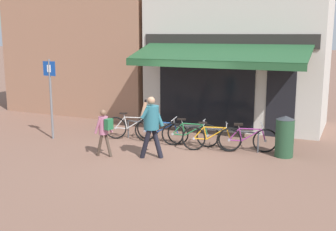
% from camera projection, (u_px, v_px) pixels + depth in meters
% --- Properties ---
extents(ground_plane, '(160.00, 160.00, 0.00)m').
position_uv_depth(ground_plane, '(171.00, 153.00, 11.61)').
color(ground_plane, brown).
extents(shop_front, '(6.07, 4.70, 4.73)m').
position_uv_depth(shop_front, '(237.00, 58.00, 14.98)').
color(shop_front, beige).
rests_on(shop_front, ground_plane).
extents(neighbour_building, '(6.36, 4.00, 5.91)m').
position_uv_depth(neighbour_building, '(94.00, 40.00, 17.92)').
color(neighbour_building, '#9E7056').
rests_on(neighbour_building, ground_plane).
extents(bike_rack_rail, '(4.20, 0.04, 0.57)m').
position_uv_depth(bike_rack_rail, '(189.00, 129.00, 12.36)').
color(bike_rack_rail, '#47494F').
rests_on(bike_rack_rail, ground_plane).
extents(bicycle_silver, '(1.64, 0.77, 0.84)m').
position_uv_depth(bicycle_silver, '(132.00, 127.00, 13.08)').
color(bicycle_silver, black).
rests_on(bicycle_silver, ground_plane).
extents(bicycle_blue, '(1.72, 0.52, 0.80)m').
position_uv_depth(bicycle_blue, '(161.00, 131.00, 12.58)').
color(bicycle_blue, black).
rests_on(bicycle_blue, ground_plane).
extents(bicycle_green, '(1.69, 0.62, 0.82)m').
position_uv_depth(bicycle_green, '(190.00, 134.00, 12.24)').
color(bicycle_green, black).
rests_on(bicycle_green, ground_plane).
extents(bicycle_orange, '(1.63, 0.79, 0.83)m').
position_uv_depth(bicycle_orange, '(212.00, 138.00, 11.80)').
color(bicycle_orange, black).
rests_on(bicycle_orange, ground_plane).
extents(bicycle_purple, '(1.62, 0.67, 0.84)m').
position_uv_depth(bicycle_purple, '(247.00, 139.00, 11.57)').
color(bicycle_purple, black).
rests_on(bicycle_purple, ground_plane).
extents(pedestrian_adult, '(0.59, 0.66, 1.65)m').
position_uv_depth(pedestrian_adult, '(151.00, 121.00, 10.94)').
color(pedestrian_adult, black).
rests_on(pedestrian_adult, ground_plane).
extents(pedestrian_child, '(0.51, 0.33, 1.28)m').
position_uv_depth(pedestrian_child, '(104.00, 127.00, 11.11)').
color(pedestrian_child, '#47382D').
rests_on(pedestrian_child, ground_plane).
extents(litter_bin, '(0.49, 0.49, 1.11)m').
position_uv_depth(litter_bin, '(285.00, 136.00, 11.15)').
color(litter_bin, '#23472D').
rests_on(litter_bin, ground_plane).
extents(parking_sign, '(0.44, 0.07, 2.47)m').
position_uv_depth(parking_sign, '(51.00, 91.00, 12.88)').
color(parking_sign, slate).
rests_on(parking_sign, ground_plane).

